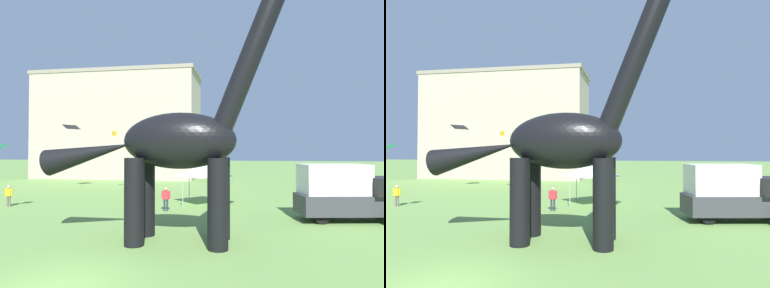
% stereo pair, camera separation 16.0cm
% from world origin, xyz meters
% --- Properties ---
extents(dinosaur_sculpture, '(11.67, 2.47, 12.20)m').
position_xyz_m(dinosaur_sculpture, '(2.41, 5.25, 4.41)').
color(dinosaur_sculpture, black).
rests_on(dinosaur_sculpture, ground_plane).
extents(parked_box_truck, '(5.88, 3.06, 3.20)m').
position_xyz_m(parked_box_truck, '(11.00, 10.84, 1.65)').
color(parked_box_truck, '#38383D').
rests_on(parked_box_truck, ground_plane).
extents(person_vendor_side, '(0.59, 0.26, 1.56)m').
position_xyz_m(person_vendor_side, '(0.19, 12.06, 0.95)').
color(person_vendor_side, '#2D3347').
rests_on(person_vendor_side, ground_plane).
extents(person_watching_child, '(0.57, 0.25, 1.52)m').
position_xyz_m(person_watching_child, '(-11.23, 11.85, 0.92)').
color(person_watching_child, '#6B6056').
rests_on(person_watching_child, ground_plane).
extents(festival_canopy_tent, '(3.15, 3.15, 3.00)m').
position_xyz_m(festival_canopy_tent, '(2.36, 15.05, 2.54)').
color(festival_canopy_tent, '#B2B2B7').
rests_on(festival_canopy_tent, ground_plane).
extents(kite_trailing, '(0.75, 0.96, 0.25)m').
position_xyz_m(kite_trailing, '(-10.00, 9.62, 4.25)').
color(kite_trailing, '#19B2B7').
extents(kite_high_right, '(1.75, 1.90, 2.05)m').
position_xyz_m(kite_high_right, '(-12.24, 21.84, 6.42)').
color(kite_high_right, black).
extents(kite_far_right, '(0.49, 0.49, 0.51)m').
position_xyz_m(kite_far_right, '(-7.50, 21.69, 5.72)').
color(kite_far_right, orange).
extents(background_building_block, '(23.91, 9.17, 15.42)m').
position_xyz_m(background_building_block, '(-13.12, 36.77, 7.72)').
color(background_building_block, '#B7A893').
rests_on(background_building_block, ground_plane).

